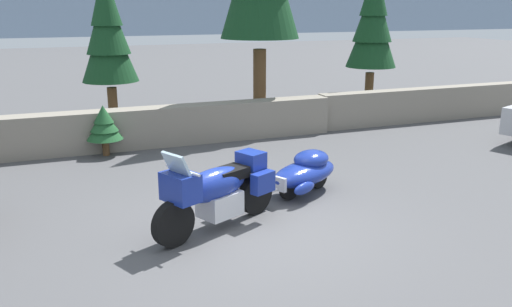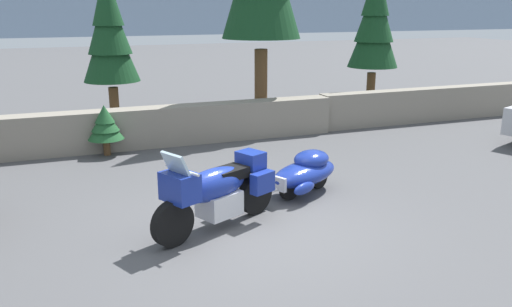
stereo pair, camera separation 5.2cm
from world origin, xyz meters
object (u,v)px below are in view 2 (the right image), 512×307
car_shaped_trailer (305,171)px  pine_tree_far_right (375,21)px  touring_motorcycle (216,189)px  pine_tree_secondary (109,31)px

car_shaped_trailer → pine_tree_far_right: bearing=49.0°
touring_motorcycle → pine_tree_secondary: pine_tree_secondary is taller
touring_motorcycle → car_shaped_trailer: 2.12m
pine_tree_secondary → pine_tree_far_right: (7.58, -0.29, 0.19)m
touring_motorcycle → pine_tree_secondary: bearing=96.1°
touring_motorcycle → pine_tree_far_right: 9.75m
car_shaped_trailer → pine_tree_secondary: size_ratio=0.51×
car_shaped_trailer → pine_tree_secondary: 6.89m
car_shaped_trailer → pine_tree_secondary: bearing=113.9°
pine_tree_secondary → pine_tree_far_right: 7.59m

